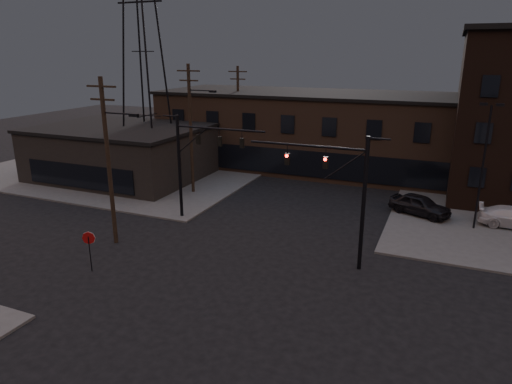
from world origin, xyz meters
TOP-DOWN VIEW (x-y plane):
  - ground at (0.00, 0.00)m, footprint 140.00×140.00m
  - sidewalk_nw at (-22.00, 22.00)m, footprint 30.00×30.00m
  - building_row at (0.00, 28.00)m, footprint 40.00×12.00m
  - building_left at (-20.00, 16.00)m, footprint 16.00×12.00m
  - traffic_signal_near at (5.36, 4.50)m, footprint 7.12×0.24m
  - traffic_signal_far at (-6.72, 8.00)m, footprint 7.12×0.24m
  - stop_sign at (-8.00, -1.99)m, footprint 0.72×0.33m
  - utility_pole_near at (-9.43, 2.00)m, footprint 3.70×0.28m
  - utility_pole_mid at (-10.44, 14.00)m, footprint 3.70×0.28m
  - utility_pole_far at (-11.50, 26.00)m, footprint 2.20×0.28m
  - transmission_tower at (-18.00, 18.00)m, footprint 7.00×7.00m
  - lot_light_a at (13.00, 14.00)m, footprint 1.50×0.28m
  - parked_car_lot_a at (9.11, 15.52)m, footprint 5.09×3.59m
  - car_crossing at (2.60, 25.08)m, footprint 2.86×4.64m

SIDE VIEW (x-z plane):
  - ground at x=0.00m, z-range 0.00..0.00m
  - sidewalk_nw at x=-22.00m, z-range 0.00..0.15m
  - car_crossing at x=2.60m, z-range 0.00..1.44m
  - parked_car_lot_a at x=9.11m, z-range 0.15..1.76m
  - stop_sign at x=-8.00m, z-range 0.60..3.08m
  - building_left at x=-20.00m, z-range 0.00..5.00m
  - building_row at x=0.00m, z-range 0.00..8.00m
  - traffic_signal_near at x=5.36m, z-range 0.93..8.93m
  - traffic_signal_far at x=-6.72m, z-range 1.01..9.01m
  - lot_light_a at x=13.00m, z-range 0.94..10.08m
  - utility_pole_far at x=-11.50m, z-range 0.28..11.28m
  - utility_pole_near at x=-9.43m, z-range 0.37..11.37m
  - utility_pole_mid at x=-10.44m, z-range 0.38..11.88m
  - transmission_tower at x=-18.00m, z-range 0.00..25.00m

